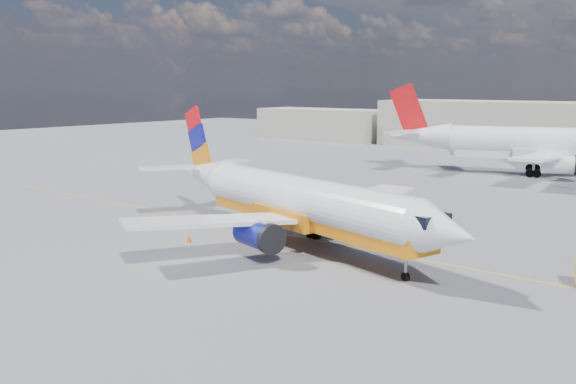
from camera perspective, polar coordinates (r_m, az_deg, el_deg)
The scene contains 6 objects.
ground at distance 45.29m, azimuth -3.96°, elevation -4.23°, with size 240.00×240.00×0.00m, color #5C5C61.
taxi_line at distance 47.47m, azimuth -1.50°, elevation -3.56°, with size 70.00×0.15×0.01m, color yellow.
terminal_annex at distance 128.62m, azimuth 3.08°, elevation 6.05°, with size 26.00×10.00×6.00m, color #B8B19E.
main_jet at distance 42.90m, azimuth 0.75°, elevation -0.83°, with size 30.18×23.06×9.11m.
second_jet at distance 82.72m, azimuth 21.80°, elevation 3.93°, with size 36.27×27.53×11.02m.
traffic_cone at distance 44.60m, azimuth -8.80°, elevation -4.15°, with size 0.43×0.43×0.60m.
Camera 1 is at (29.91, -32.27, 10.74)m, focal length 40.00 mm.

